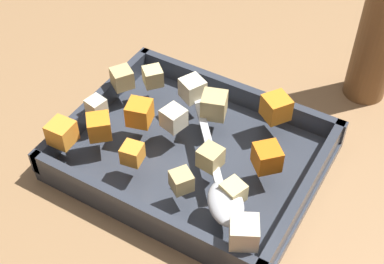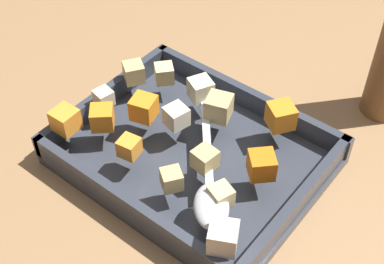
# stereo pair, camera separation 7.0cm
# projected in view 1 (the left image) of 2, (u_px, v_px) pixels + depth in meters

# --- Properties ---
(ground_plane) EXTENTS (4.00, 4.00, 0.00)m
(ground_plane) POSITION_uv_depth(u_px,v_px,m) (198.00, 156.00, 0.75)
(ground_plane) COLOR #936D47
(baking_dish) EXTENTS (0.33, 0.26, 0.05)m
(baking_dish) POSITION_uv_depth(u_px,v_px,m) (192.00, 155.00, 0.73)
(baking_dish) COLOR #333842
(baking_dish) RESTS_ON ground_plane
(carrot_chunk_near_right) EXTENTS (0.04, 0.04, 0.03)m
(carrot_chunk_near_right) POSITION_uv_depth(u_px,v_px,m) (267.00, 157.00, 0.66)
(carrot_chunk_near_right) COLOR orange
(carrot_chunk_near_right) RESTS_ON baking_dish
(carrot_chunk_rim_edge) EXTENTS (0.04, 0.04, 0.03)m
(carrot_chunk_rim_edge) POSITION_uv_depth(u_px,v_px,m) (99.00, 127.00, 0.70)
(carrot_chunk_rim_edge) COLOR orange
(carrot_chunk_rim_edge) RESTS_ON baking_dish
(carrot_chunk_far_left) EXTENTS (0.03, 0.03, 0.02)m
(carrot_chunk_far_left) POSITION_uv_depth(u_px,v_px,m) (132.00, 153.00, 0.67)
(carrot_chunk_far_left) COLOR orange
(carrot_chunk_far_left) RESTS_ON baking_dish
(carrot_chunk_far_right) EXTENTS (0.04, 0.04, 0.03)m
(carrot_chunk_far_right) POSITION_uv_depth(u_px,v_px,m) (139.00, 113.00, 0.72)
(carrot_chunk_far_right) COLOR orange
(carrot_chunk_far_right) RESTS_ON baking_dish
(carrot_chunk_center) EXTENTS (0.05, 0.05, 0.03)m
(carrot_chunk_center) POSITION_uv_depth(u_px,v_px,m) (276.00, 107.00, 0.72)
(carrot_chunk_center) COLOR orange
(carrot_chunk_center) RESTS_ON baking_dish
(carrot_chunk_back_center) EXTENTS (0.03, 0.03, 0.03)m
(carrot_chunk_back_center) POSITION_uv_depth(u_px,v_px,m) (62.00, 133.00, 0.69)
(carrot_chunk_back_center) COLOR orange
(carrot_chunk_back_center) RESTS_ON baking_dish
(potato_chunk_corner_sw) EXTENTS (0.03, 0.03, 0.02)m
(potato_chunk_corner_sw) POSITION_uv_depth(u_px,v_px,m) (233.00, 192.00, 0.63)
(potato_chunk_corner_sw) COLOR #E0CC89
(potato_chunk_corner_sw) RESTS_ON baking_dish
(potato_chunk_under_handle) EXTENTS (0.03, 0.03, 0.03)m
(potato_chunk_under_handle) POSITION_uv_depth(u_px,v_px,m) (210.00, 157.00, 0.67)
(potato_chunk_under_handle) COLOR tan
(potato_chunk_under_handle) RESTS_ON baking_dish
(potato_chunk_corner_ne) EXTENTS (0.04, 0.04, 0.03)m
(potato_chunk_corner_ne) POSITION_uv_depth(u_px,v_px,m) (122.00, 78.00, 0.77)
(potato_chunk_corner_ne) COLOR tan
(potato_chunk_corner_ne) RESTS_ON baking_dish
(potato_chunk_near_spoon) EXTENTS (0.04, 0.04, 0.03)m
(potato_chunk_near_spoon) POSITION_uv_depth(u_px,v_px,m) (216.00, 106.00, 0.73)
(potato_chunk_near_spoon) COLOR tan
(potato_chunk_near_spoon) RESTS_ON baking_dish
(potato_chunk_corner_nw) EXTENTS (0.04, 0.04, 0.03)m
(potato_chunk_corner_nw) POSITION_uv_depth(u_px,v_px,m) (153.00, 76.00, 0.78)
(potato_chunk_corner_nw) COLOR #E0CC89
(potato_chunk_corner_nw) RESTS_ON baking_dish
(potato_chunk_front_center) EXTENTS (0.03, 0.03, 0.02)m
(potato_chunk_front_center) POSITION_uv_depth(u_px,v_px,m) (181.00, 181.00, 0.64)
(potato_chunk_front_center) COLOR tan
(potato_chunk_front_center) RESTS_ON baking_dish
(potato_chunk_mid_right) EXTENTS (0.04, 0.04, 0.03)m
(potato_chunk_mid_right) POSITION_uv_depth(u_px,v_px,m) (193.00, 89.00, 0.75)
(potato_chunk_mid_right) COLOR beige
(potato_chunk_mid_right) RESTS_ON baking_dish
(potato_chunk_near_left) EXTENTS (0.03, 0.03, 0.02)m
(potato_chunk_near_left) POSITION_uv_depth(u_px,v_px,m) (96.00, 106.00, 0.73)
(potato_chunk_near_left) COLOR beige
(potato_chunk_near_left) RESTS_ON baking_dish
(parsnip_chunk_mid_left) EXTENTS (0.04, 0.04, 0.03)m
(parsnip_chunk_mid_left) POSITION_uv_depth(u_px,v_px,m) (244.00, 232.00, 0.59)
(parsnip_chunk_mid_left) COLOR beige
(parsnip_chunk_mid_left) RESTS_ON baking_dish
(parsnip_chunk_corner_se) EXTENTS (0.03, 0.03, 0.03)m
(parsnip_chunk_corner_se) POSITION_uv_depth(u_px,v_px,m) (174.00, 118.00, 0.71)
(parsnip_chunk_corner_se) COLOR beige
(parsnip_chunk_corner_se) RESTS_ON baking_dish
(serving_spoon) EXTENTS (0.16, 0.18, 0.02)m
(serving_spoon) POSITION_uv_depth(u_px,v_px,m) (223.00, 194.00, 0.63)
(serving_spoon) COLOR silver
(serving_spoon) RESTS_ON baking_dish
(pepper_mill) EXTENTS (0.06, 0.06, 0.26)m
(pepper_mill) POSITION_uv_depth(u_px,v_px,m) (382.00, 27.00, 0.76)
(pepper_mill) COLOR brown
(pepper_mill) RESTS_ON ground_plane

